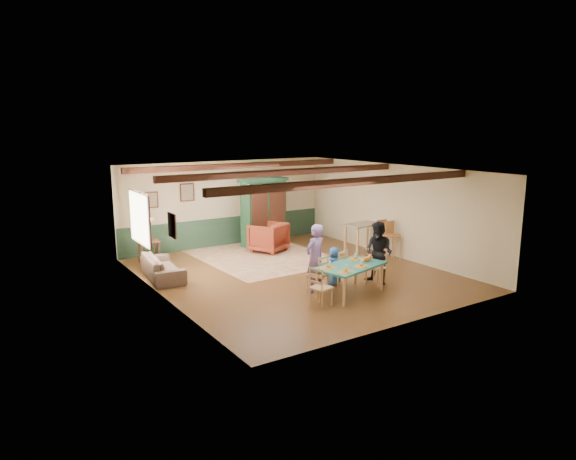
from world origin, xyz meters
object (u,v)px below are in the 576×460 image
dining_chair_far_right (337,267)px  counter_table (363,239)px  dining_chair_end_right (376,267)px  bar_stool_left (385,239)px  person_child (334,266)px  table_lamp (148,230)px  sofa (162,267)px  person_man (315,258)px  armoire (263,212)px  dining_chair_far_left (317,274)px  armchair (268,237)px  dining_table (350,280)px  end_table (149,252)px  bar_stool_right (394,240)px  cat (367,258)px  person_woman (379,253)px  dining_chair_end_left (321,287)px

dining_chair_far_right → counter_table: 3.28m
dining_chair_end_right → bar_stool_left: (1.93, 1.73, 0.12)m
person_child → table_lamp: size_ratio=1.52×
bar_stool_left → sofa: bearing=167.8°
person_man → bar_stool_left: size_ratio=1.43×
armoire → table_lamp: size_ratio=3.56×
dining_chair_far_left → counter_table: size_ratio=0.79×
armchair → dining_chair_far_left: bearing=49.1°
dining_table → end_table: size_ratio=2.49×
table_lamp → person_child: bearing=-53.8°
dining_chair_far_right → table_lamp: (-3.17, 4.37, 0.53)m
counter_table → end_table: bearing=157.9°
person_child → table_lamp: table_lamp is taller
person_man → bar_stool_right: bearing=-176.3°
dining_chair_far_right → person_child: (-0.02, 0.07, 0.03)m
dining_chair_far_right → person_child: bearing=-90.0°
person_man → table_lamp: (-2.44, 4.49, 0.18)m
dining_table → counter_table: bearing=45.0°
dining_chair_end_right → end_table: (-4.01, 4.84, -0.10)m
armoire → sofa: (-3.92, -1.65, -0.81)m
bar_stool_right → counter_table: bearing=104.9°
cat → end_table: cat is taller
table_lamp → person_woman: bearing=-49.6°
dining_chair_end_left → counter_table: 4.86m
cat → table_lamp: 6.16m
end_table → dining_chair_far_left: bearing=-61.7°
person_man → armoire: armoire is taller
dining_table → end_table: (-2.98, 5.11, -0.01)m
person_woman → end_table: 6.34m
dining_chair_end_left → counter_table: size_ratio=0.79×
dining_table → cat: 0.67m
dining_table → dining_chair_far_left: bearing=133.7°
person_woman → bar_stool_right: bearing=112.9°
counter_table → sofa: bearing=171.9°
dining_chair_end_right → bar_stool_left: size_ratio=0.79×
dining_chair_end_right → sofa: dining_chair_end_right is taller
dining_chair_far_left → table_lamp: bearing=-76.3°
armoire → counter_table: 3.24m
armchair → dining_table: bearing=57.3°
person_child → person_woman: bearing=136.7°
dining_chair_far_left → end_table: size_ratio=1.31×
dining_chair_far_left → bar_stool_left: (3.48, 1.45, 0.12)m
person_man → end_table: 5.13m
dining_chair_end_right → dining_chair_far_right: bearing=-133.8°
dining_chair_end_left → cat: bearing=-93.4°
person_child → dining_chair_end_left: bearing=27.3°
sofa → person_woman: bearing=-121.8°
dining_chair_end_left → person_child: bearing=-62.7°
armchair → table_lamp: table_lamp is taller
dining_chair_far_left → armchair: bearing=-119.4°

